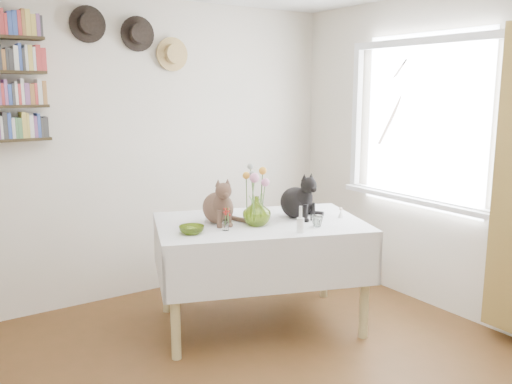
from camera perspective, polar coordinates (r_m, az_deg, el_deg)
room at (r=2.66m, az=3.02°, el=-0.32°), size 4.08×4.58×2.58m
window at (r=4.58m, az=17.03°, el=5.73°), size 0.12×1.52×1.32m
dining_table at (r=4.04m, az=0.40°, el=-5.83°), size 1.74×1.42×0.80m
tabby_cat at (r=3.92m, az=-4.04°, el=-0.78°), size 0.28×0.33×0.35m
black_cat at (r=4.08m, az=4.25°, el=-0.25°), size 0.27×0.33×0.36m
flower_vase at (r=3.86m, az=0.09°, el=-2.01°), size 0.22×0.22×0.21m
green_bowl at (r=3.68m, az=-6.79°, el=-3.97°), size 0.23×0.23×0.05m
drinking_glass at (r=3.86m, az=6.45°, el=-3.06°), size 0.09×0.09×0.08m
candlestick at (r=3.68m, az=4.70°, el=-3.36°), size 0.05×0.05×0.18m
berry_jar at (r=3.73m, az=-3.21°, el=-2.85°), size 0.05×0.05×0.18m
porcelain_figurine at (r=4.14m, az=8.89°, el=-2.22°), size 0.04×0.04×0.08m
flower_bouquet at (r=3.82m, az=-0.06°, el=1.49°), size 0.17×0.12×0.39m
wall_hats at (r=4.62m, az=-12.64°, el=15.57°), size 0.98×0.09×0.48m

